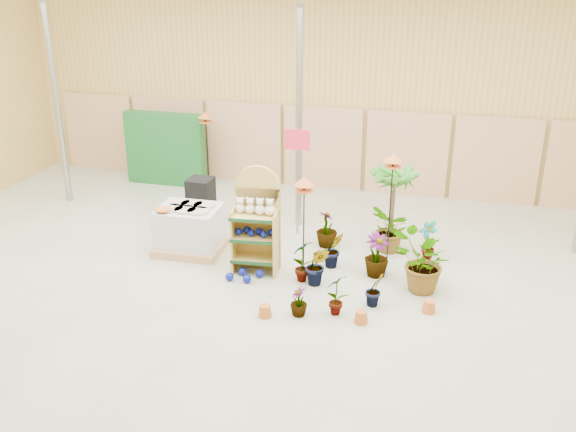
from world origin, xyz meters
name	(u,v)px	position (x,y,z in m)	size (l,w,h in m)	color
room	(261,159)	(0.00, 0.91, 2.21)	(15.20, 12.10, 4.70)	gray
display_shelf	(257,223)	(-0.22, 1.29, 0.89)	(0.86, 0.59, 1.94)	#AB8D41
teddy_bears	(256,207)	(-0.19, 1.20, 1.23)	(0.72, 0.19, 0.31)	silver
gazing_balls_shelf	(255,232)	(-0.22, 1.18, 0.76)	(0.71, 0.24, 0.14)	navy
gazing_balls_floor	(245,275)	(-0.31, 0.82, 0.07)	(0.63, 0.39, 0.15)	navy
pallet_stack	(190,229)	(-1.69, 1.68, 0.45)	(1.28, 1.07, 0.93)	tan
charcoal_planters	(201,201)	(-2.00, 3.02, 0.50)	(0.50, 0.50, 1.00)	black
trellis_stock	(165,149)	(-3.80, 5.20, 0.90)	(2.00, 0.30, 1.80)	#14521E
offer_sign	(297,161)	(0.10, 2.98, 1.57)	(0.50, 0.08, 2.20)	gray
bird_table_front	(304,185)	(0.69, 1.07, 1.77)	(0.34, 0.34, 1.91)	black
bird_table_right	(393,162)	(2.02, 2.34, 1.90)	(0.34, 0.34, 2.05)	black
bird_table_back	(205,118)	(-2.55, 4.83, 1.84)	(0.34, 0.34, 1.98)	black
palm	(394,177)	(2.00, 2.98, 1.40)	(0.70, 0.70, 1.65)	brown
potted_plant_0	(302,260)	(0.68, 1.03, 0.40)	(0.42, 0.29, 0.80)	#2D7B1C
potted_plant_1	(317,266)	(0.97, 0.95, 0.37)	(0.40, 0.33, 0.74)	#2D7B1C
potted_plant_3	(377,255)	(1.91, 1.56, 0.39)	(0.44, 0.44, 0.78)	#2D7B1C
potted_plant_4	(428,240)	(2.74, 2.46, 0.39)	(0.41, 0.28, 0.78)	#2D7B1C
potted_plant_5	(333,249)	(1.10, 1.71, 0.34)	(0.38, 0.30, 0.69)	#2D7B1C
potted_plant_6	(391,230)	(2.03, 2.62, 0.45)	(0.82, 0.71, 0.91)	#2D7B1C
potted_plant_7	(299,301)	(0.91, -0.13, 0.25)	(0.27, 0.27, 0.49)	#2D7B1C
potted_plant_8	(336,293)	(1.47, 0.07, 0.36)	(0.38, 0.26, 0.72)	#2D7B1C
potted_plant_9	(375,289)	(2.02, 0.50, 0.29)	(0.32, 0.25, 0.57)	#2D7B1C
potted_plant_10	(422,263)	(2.72, 1.15, 0.53)	(0.96, 0.83, 1.07)	#2D7B1C
potted_plant_11	(327,228)	(0.80, 2.56, 0.37)	(0.42, 0.42, 0.75)	#2D7B1C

